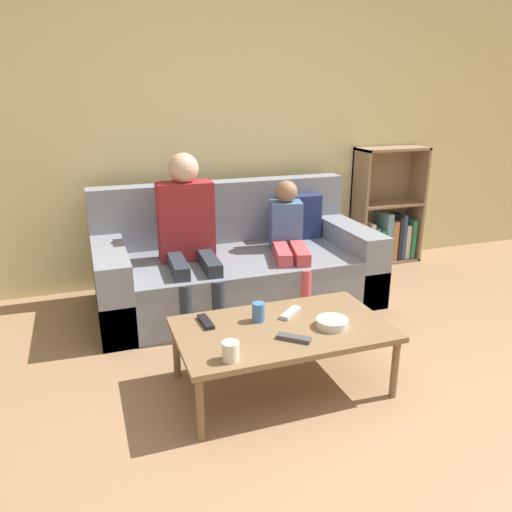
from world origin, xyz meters
TOP-DOWN VIEW (x-y plane):
  - ground_plane at (0.00, 0.00)m, footprint 22.00×22.00m
  - wall_back at (0.00, 2.53)m, footprint 12.00×0.06m
  - couch at (-0.09, 1.92)m, footprint 2.05×0.97m
  - bookshelf at (1.52, 2.37)m, footprint 0.64×0.28m
  - coffee_table at (-0.22, 0.68)m, footprint 1.12×0.65m
  - person_adult at (-0.47, 1.82)m, footprint 0.40×0.67m
  - person_child at (0.27, 1.77)m, footprint 0.38×0.69m
  - cup_near at (-0.31, 0.79)m, footprint 0.07×0.07m
  - cup_far at (-0.58, 0.44)m, footprint 0.08×0.08m
  - tv_remote_0 at (-0.12, 0.81)m, footprint 0.16×0.15m
  - tv_remote_1 at (-0.22, 0.52)m, footprint 0.16×0.15m
  - tv_remote_2 at (-0.59, 0.85)m, footprint 0.06×0.17m
  - snack_bowl at (0.03, 0.59)m, footprint 0.17×0.17m

SIDE VIEW (x-z plane):
  - ground_plane at x=0.00m, z-range 0.00..0.00m
  - couch at x=-0.09m, z-range -0.16..0.71m
  - coffee_table at x=-0.22m, z-range 0.15..0.51m
  - tv_remote_0 at x=-0.12m, z-range 0.36..0.38m
  - tv_remote_1 at x=-0.22m, z-range 0.36..0.38m
  - tv_remote_2 at x=-0.59m, z-range 0.36..0.38m
  - snack_bowl at x=0.03m, z-range 0.36..0.41m
  - bookshelf at x=1.52m, z-range -0.15..0.92m
  - cup_far at x=-0.58m, z-range 0.36..0.45m
  - cup_near at x=-0.31m, z-range 0.36..0.46m
  - person_child at x=0.27m, z-range 0.05..0.96m
  - person_adult at x=-0.47m, z-range 0.07..1.22m
  - wall_back at x=0.00m, z-range 0.00..2.60m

